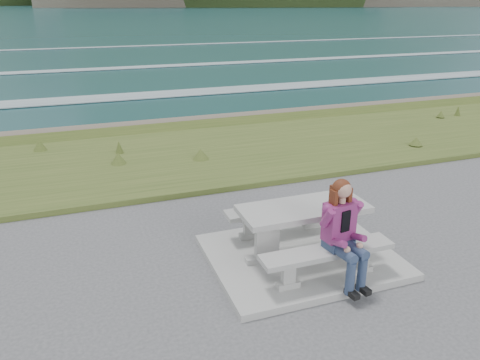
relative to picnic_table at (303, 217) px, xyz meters
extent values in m
cube|color=#A6A7A2|center=(0.00, 0.00, -0.63)|extent=(2.60, 2.10, 0.10)
cube|color=#A6A7A2|center=(-0.54, 0.00, -0.54)|extent=(0.62, 0.12, 0.08)
cube|color=#A6A7A2|center=(-0.54, 0.00, -0.25)|extent=(0.34, 0.09, 0.51)
cube|color=#A6A7A2|center=(-0.54, 0.00, 0.05)|extent=(0.62, 0.12, 0.08)
cube|color=#A6A7A2|center=(0.54, 0.00, -0.54)|extent=(0.62, 0.12, 0.08)
cube|color=#A6A7A2|center=(0.54, 0.00, -0.25)|extent=(0.34, 0.09, 0.51)
cube|color=#A6A7A2|center=(0.54, 0.00, 0.05)|extent=(0.62, 0.12, 0.08)
cube|color=#A6A7A2|center=(0.00, 0.00, 0.13)|extent=(1.80, 0.75, 0.08)
cube|color=#A6A7A2|center=(-0.54, -0.70, -0.54)|extent=(0.30, 0.12, 0.08)
cube|color=#A6A7A2|center=(-0.54, -0.70, -0.39)|extent=(0.17, 0.09, 0.22)
cube|color=#A6A7A2|center=(-0.54, -0.70, -0.24)|extent=(0.30, 0.12, 0.08)
cube|color=#A6A7A2|center=(0.54, -0.70, -0.54)|extent=(0.30, 0.12, 0.08)
cube|color=#A6A7A2|center=(0.54, -0.70, -0.39)|extent=(0.17, 0.09, 0.22)
cube|color=#A6A7A2|center=(0.54, -0.70, -0.24)|extent=(0.30, 0.12, 0.08)
cube|color=#A6A7A2|center=(0.00, -0.70, -0.17)|extent=(1.80, 0.35, 0.07)
cube|color=#A6A7A2|center=(-0.54, 0.70, -0.54)|extent=(0.30, 0.12, 0.08)
cube|color=#A6A7A2|center=(-0.54, 0.70, -0.39)|extent=(0.17, 0.09, 0.22)
cube|color=#A6A7A2|center=(-0.54, 0.70, -0.24)|extent=(0.30, 0.12, 0.08)
cube|color=#A6A7A2|center=(0.54, 0.70, -0.54)|extent=(0.30, 0.12, 0.08)
cube|color=#A6A7A2|center=(0.54, 0.70, -0.39)|extent=(0.17, 0.09, 0.22)
cube|color=#A6A7A2|center=(0.54, 0.70, -0.24)|extent=(0.30, 0.12, 0.08)
cube|color=#A6A7A2|center=(0.00, 0.70, -0.17)|extent=(1.80, 0.35, 0.07)
cube|color=#3D551F|center=(0.00, 5.00, -0.68)|extent=(160.00, 4.50, 0.22)
cube|color=brown|center=(0.00, 7.90, -0.68)|extent=(160.00, 0.80, 2.20)
plane|color=#1D4D52|center=(0.00, 430.00, -2.48)|extent=(1600.00, 1600.00, 0.00)
cube|color=silver|center=(0.00, 14.00, -2.42)|extent=(220.00, 3.00, 0.06)
cube|color=silver|center=(0.00, 22.00, -2.42)|extent=(220.00, 2.00, 0.06)
cube|color=silver|center=(0.00, 34.00, -2.42)|extent=(220.00, 1.40, 0.06)
cube|color=silver|center=(0.00, 52.00, -2.42)|extent=(220.00, 1.00, 0.06)
cube|color=navy|center=(0.18, -0.90, -0.30)|extent=(0.45, 0.72, 0.56)
cube|color=#8F2B6F|center=(0.15, -0.68, 0.23)|extent=(0.42, 0.28, 0.50)
sphere|color=#D8A087|center=(0.15, -0.70, 0.67)|extent=(0.21, 0.21, 0.21)
sphere|color=#582414|center=(0.15, -0.68, 0.68)|extent=(0.23, 0.23, 0.23)
camera|label=1|loc=(-2.81, -5.24, 2.86)|focal=35.00mm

